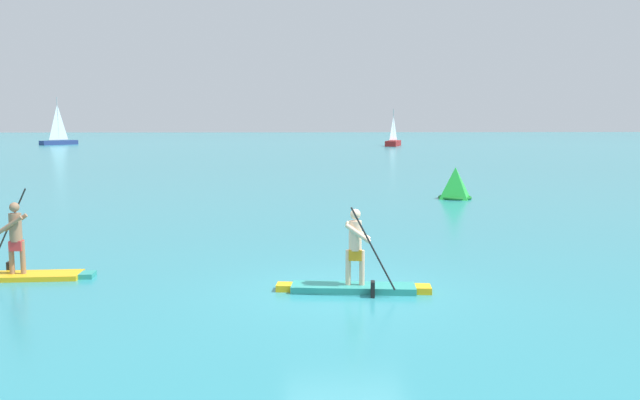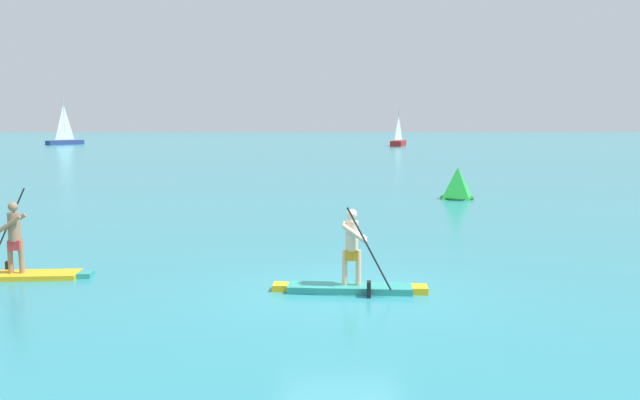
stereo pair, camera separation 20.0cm
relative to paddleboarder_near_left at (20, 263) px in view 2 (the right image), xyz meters
The scene contains 6 objects.
ground 7.18m from the paddleboarder_near_left, 12.47° to the right, with size 440.00×440.00×0.00m, color teal.
paddleboarder_near_left is the anchor object (origin of this frame).
paddleboarder_mid_center 7.33m from the paddleboarder_near_left, 12.08° to the right, with size 3.16×1.02×1.79m.
race_marker_buoy 19.61m from the paddleboarder_near_left, 46.37° to the left, with size 1.63×1.63×1.43m.
sailboat_left_horizon 93.01m from the paddleboarder_near_left, 107.98° to the left, with size 4.76×5.50×7.31m.
sailboat_right_horizon 83.30m from the paddleboarder_near_left, 74.46° to the left, with size 3.40×6.41×5.43m.
Camera 2 is at (-1.12, -12.67, 3.40)m, focal length 36.16 mm.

